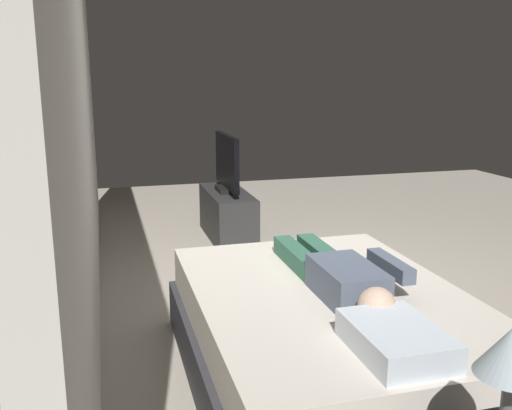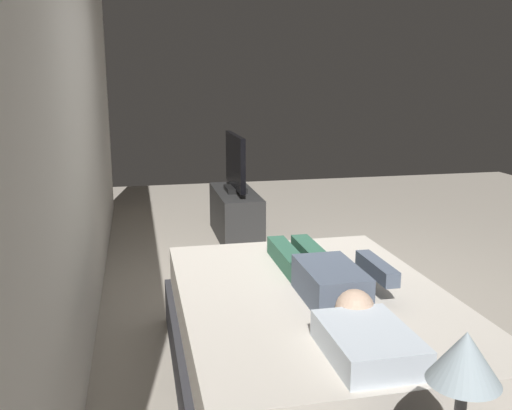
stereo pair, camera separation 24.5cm
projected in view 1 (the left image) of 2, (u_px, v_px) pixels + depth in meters
The scene contains 9 objects.
ground_plane at pixel (327, 301), 4.24m from camera, with size 10.00×10.00×0.00m, color #ADA393.
back_wall at pixel (80, 116), 3.85m from camera, with size 6.40×0.10×2.80m, color silver.
bed at pixel (328, 339), 3.05m from camera, with size 2.05×1.48×0.54m.
pillow at pixel (396, 340), 2.31m from camera, with size 0.48×0.34×0.12m, color white.
person at pixel (339, 274), 3.01m from camera, with size 1.26×0.46×0.18m.
remote at pixel (392, 271), 3.28m from camera, with size 0.15×0.04×0.02m, color black.
tv_stand at pixel (227, 215), 5.85m from camera, with size 1.10×0.40×0.50m, color #2D2D2D.
tv at pixel (227, 164), 5.73m from camera, with size 0.88×0.20×0.59m.
lamp at pixel (512, 353), 1.68m from camera, with size 0.22×0.22×0.42m.
Camera 1 is at (-3.68, 1.57, 1.66)m, focal length 39.22 mm.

